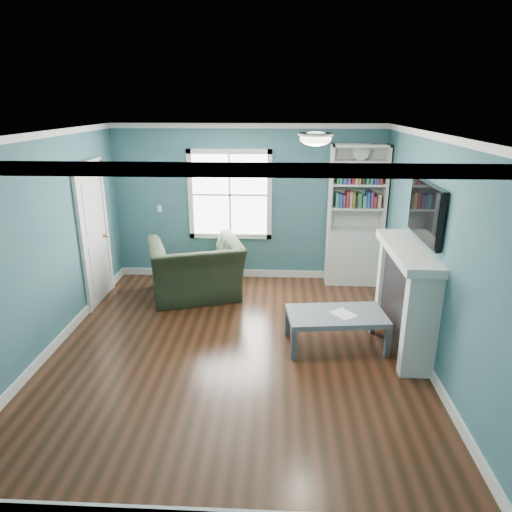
{
  "coord_description": "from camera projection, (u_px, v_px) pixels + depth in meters",
  "views": [
    {
      "loc": [
        0.51,
        -5.0,
        2.91
      ],
      "look_at": [
        0.24,
        0.4,
        1.09
      ],
      "focal_mm": 32.0,
      "sensor_mm": 36.0,
      "label": 1
    }
  ],
  "objects": [
    {
      "name": "tv",
      "position": [
        426.0,
        212.0,
        5.22
      ],
      "size": [
        0.06,
        1.1,
        0.65
      ],
      "primitive_type": "cube",
      "color": "black",
      "rests_on": "fireplace"
    },
    {
      "name": "window",
      "position": [
        230.0,
        195.0,
        7.59
      ],
      "size": [
        1.4,
        0.06,
        1.5
      ],
      "color": "white",
      "rests_on": "room_walls"
    },
    {
      "name": "fireplace",
      "position": [
        405.0,
        298.0,
        5.58
      ],
      "size": [
        0.44,
        1.58,
        1.3
      ],
      "color": "black",
      "rests_on": "ground"
    },
    {
      "name": "bookshelf",
      "position": [
        355.0,
        230.0,
        7.49
      ],
      "size": [
        0.9,
        0.35,
        2.31
      ],
      "color": "silver",
      "rests_on": "ground"
    },
    {
      "name": "trim",
      "position": [
        234.0,
        254.0,
        5.29
      ],
      "size": [
        4.5,
        5.0,
        2.6
      ],
      "color": "white",
      "rests_on": "ground"
    },
    {
      "name": "door",
      "position": [
        94.0,
        233.0,
        6.77
      ],
      "size": [
        0.12,
        0.98,
        2.17
      ],
      "color": "silver",
      "rests_on": "ground"
    },
    {
      "name": "coffee_table",
      "position": [
        336.0,
        318.0,
        5.65
      ],
      "size": [
        1.26,
        0.78,
        0.44
      ],
      "rotation": [
        0.0,
        0.0,
        0.11
      ],
      "color": "#4E555E",
      "rests_on": "ground"
    },
    {
      "name": "recliner",
      "position": [
        195.0,
        260.0,
        7.04
      ],
      "size": [
        1.58,
        1.27,
        1.2
      ],
      "primitive_type": "imported",
      "rotation": [
        0.0,
        0.0,
        -2.83
      ],
      "color": "black",
      "rests_on": "ground"
    },
    {
      "name": "light_switch",
      "position": [
        160.0,
        209.0,
        7.73
      ],
      "size": [
        0.08,
        0.01,
        0.12
      ],
      "primitive_type": "cube",
      "color": "white",
      "rests_on": "room_walls"
    },
    {
      "name": "ceiling_fixture",
      "position": [
        316.0,
        138.0,
        4.92
      ],
      "size": [
        0.38,
        0.38,
        0.15
      ],
      "color": "white",
      "rests_on": "room_walls"
    },
    {
      "name": "room_walls",
      "position": [
        233.0,
        226.0,
        5.18
      ],
      "size": [
        5.0,
        5.0,
        5.0
      ],
      "color": "#305E6E",
      "rests_on": "ground"
    },
    {
      "name": "floor",
      "position": [
        235.0,
        348.0,
        5.69
      ],
      "size": [
        5.0,
        5.0,
        0.0
      ],
      "primitive_type": "plane",
      "color": "black",
      "rests_on": "ground"
    },
    {
      "name": "paper_sheet",
      "position": [
        343.0,
        314.0,
        5.62
      ],
      "size": [
        0.35,
        0.37,
        0.0
      ],
      "primitive_type": "cube",
      "rotation": [
        0.0,
        0.0,
        0.62
      ],
      "color": "white",
      "rests_on": "coffee_table"
    }
  ]
}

